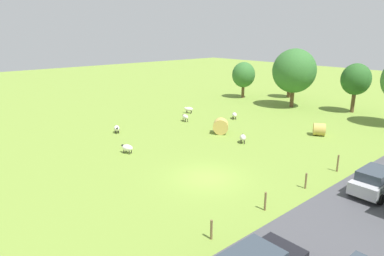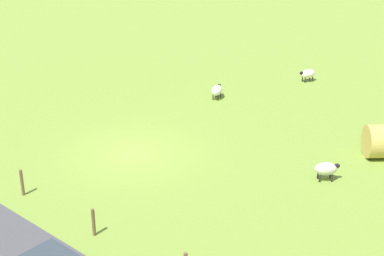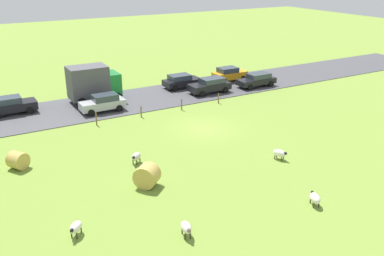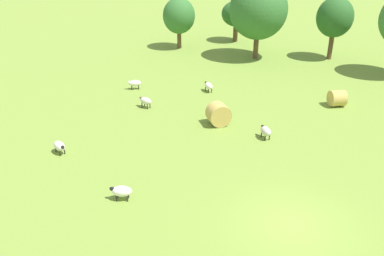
% 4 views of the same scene
% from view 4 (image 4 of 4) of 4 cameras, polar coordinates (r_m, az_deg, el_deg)
% --- Properties ---
extents(ground_plane, '(160.00, 160.00, 0.00)m').
position_cam_4_polar(ground_plane, '(19.43, 13.51, -12.88)').
color(ground_plane, olive).
extents(sheep_0, '(1.13, 0.69, 0.79)m').
position_cam_4_polar(sheep_0, '(30.41, -6.39, 3.73)').
color(sheep_0, silver).
rests_on(sheep_0, ground_plane).
extents(sheep_1, '(1.14, 0.88, 0.74)m').
position_cam_4_polar(sheep_1, '(25.30, -17.73, -2.37)').
color(sheep_1, silver).
rests_on(sheep_1, ground_plane).
extents(sheep_2, '(1.14, 0.87, 0.75)m').
position_cam_4_polar(sheep_2, '(20.48, -9.65, -8.54)').
color(sheep_2, white).
rests_on(sheep_2, ground_plane).
extents(sheep_3, '(1.02, 1.04, 0.79)m').
position_cam_4_polar(sheep_3, '(26.15, 10.08, -0.42)').
color(sheep_3, beige).
rests_on(sheep_3, ground_plane).
extents(sheep_4, '(1.07, 1.02, 0.76)m').
position_cam_4_polar(sheep_4, '(33.30, 2.28, 5.81)').
color(sheep_4, silver).
rests_on(sheep_4, ground_plane).
extents(sheep_5, '(1.11, 0.98, 0.77)m').
position_cam_4_polar(sheep_5, '(34.11, -7.87, 6.11)').
color(sheep_5, silver).
rests_on(sheep_5, ground_plane).
extents(hay_bale_0, '(1.87, 1.84, 1.49)m').
position_cam_4_polar(hay_bale_0, '(27.58, 3.66, 1.91)').
color(hay_bale_0, tan).
rests_on(hay_bale_0, ground_plane).
extents(hay_bale_1, '(1.56, 1.59, 1.19)m').
position_cam_4_polar(hay_bale_1, '(32.34, 19.30, 3.88)').
color(hay_bale_1, tan).
rests_on(hay_bale_1, ground_plane).
extents(tree_0, '(3.30, 3.30, 4.55)m').
position_cam_4_polar(tree_0, '(48.51, 6.09, 15.30)').
color(tree_0, brown).
rests_on(tree_0, ground_plane).
extents(tree_1, '(3.49, 3.49, 6.02)m').
position_cam_4_polar(tree_1, '(43.38, 19.02, 14.14)').
color(tree_1, brown).
rests_on(tree_1, ground_plane).
extents(tree_2, '(3.40, 3.40, 5.34)m').
position_cam_4_polar(tree_2, '(45.33, -1.81, 15.12)').
color(tree_2, brown).
rests_on(tree_2, ground_plane).
extents(tree_4, '(5.58, 5.58, 7.61)m').
position_cam_4_polar(tree_4, '(41.77, 9.11, 15.73)').
color(tree_4, brown).
rests_on(tree_4, ground_plane).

